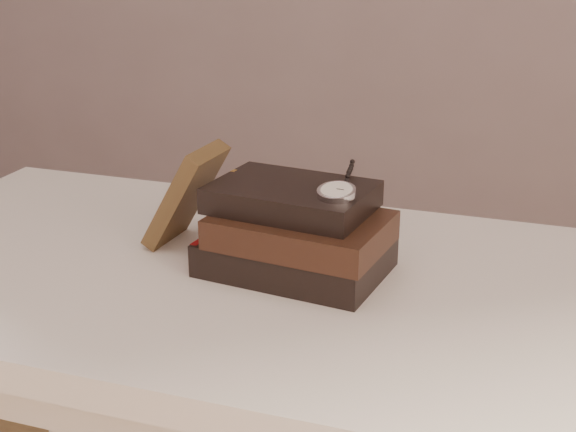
% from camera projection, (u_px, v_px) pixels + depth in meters
% --- Properties ---
extents(table, '(1.00, 0.60, 0.75)m').
position_uv_depth(table, '(207.00, 325.00, 1.11)').
color(table, silver).
rests_on(table, ground).
extents(book_stack, '(0.25, 0.19, 0.11)m').
position_uv_depth(book_stack, '(296.00, 233.00, 1.04)').
color(book_stack, black).
rests_on(book_stack, table).
extents(journal, '(0.10, 0.10, 0.14)m').
position_uv_depth(journal, '(186.00, 195.00, 1.12)').
color(journal, '#3B2916').
rests_on(journal, table).
extents(pocket_watch, '(0.05, 0.15, 0.02)m').
position_uv_depth(pocket_watch, '(338.00, 190.00, 0.98)').
color(pocket_watch, silver).
rests_on(pocket_watch, book_stack).
extents(eyeglasses, '(0.11, 0.12, 0.05)m').
position_uv_depth(eyeglasses, '(267.00, 197.00, 1.13)').
color(eyeglasses, silver).
rests_on(eyeglasses, book_stack).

